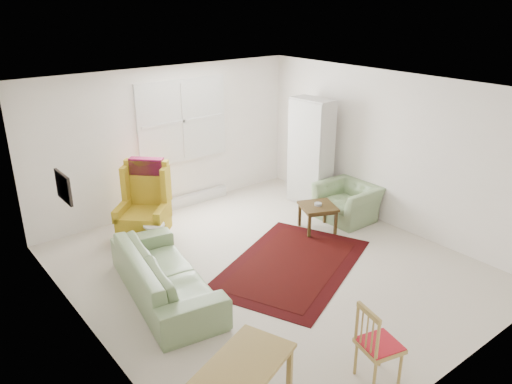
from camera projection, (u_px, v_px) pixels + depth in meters
room at (261, 179)px, 6.73m from camera, size 5.04×5.54×2.51m
rug at (292, 265)px, 7.07m from camera, size 2.86×2.42×0.02m
sofa at (164, 265)px, 6.21m from camera, size 1.19×2.26×0.87m
armchair at (348, 199)px, 8.43m from camera, size 0.83×0.94×0.73m
wingback_chair at (142, 203)px, 7.59m from camera, size 1.04×1.04×1.24m
coffee_table at (317, 217)px, 8.07m from camera, size 0.70×0.70×0.44m
stool at (155, 237)px, 7.45m from camera, size 0.39×0.39×0.42m
cabinet at (311, 152)px, 8.88m from camera, size 0.46×0.80×1.93m
desk_chair at (380, 344)px, 4.82m from camera, size 0.46×0.46×0.86m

